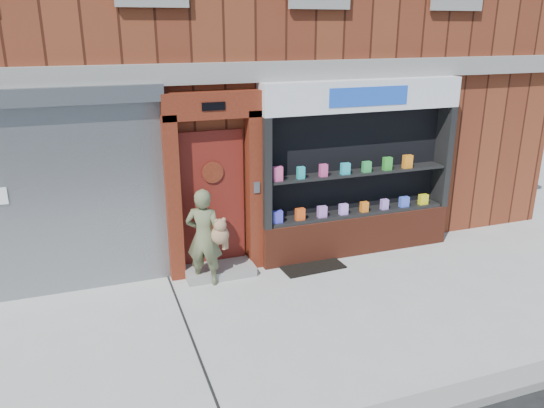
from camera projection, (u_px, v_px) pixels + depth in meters
name	position (u px, v px, depth m)	size (l,w,h in m)	color
ground	(304.00, 318.00, 7.28)	(80.00, 80.00, 0.00)	#9E9E99
building	(198.00, 16.00, 11.35)	(12.00, 8.16, 8.00)	#602616
shutter_bay	(57.00, 182.00, 7.49)	(3.10, 0.30, 3.04)	gray
red_door_bay	(214.00, 185.00, 8.23)	(1.52, 0.58, 2.90)	#49170C
pharmacy_bay	(358.00, 177.00, 9.02)	(3.50, 0.41, 3.00)	maroon
woman	(206.00, 237.00, 8.04)	(0.71, 0.59, 1.53)	#5B6140
doormat	(309.00, 264.00, 8.90)	(1.04, 0.73, 0.03)	black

